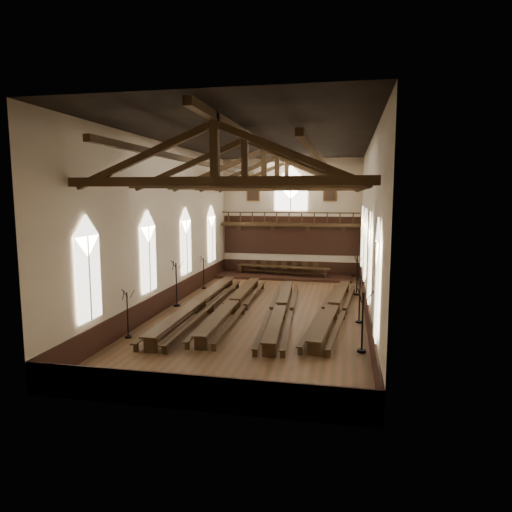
{
  "coord_description": "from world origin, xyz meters",
  "views": [
    {
      "loc": [
        4.77,
        -26.23,
        6.9
      ],
      "look_at": [
        -0.77,
        1.5,
        3.12
      ],
      "focal_mm": 32.0,
      "sensor_mm": 36.0,
      "label": 1
    }
  ],
  "objects": [
    {
      "name": "minstrels_gallery",
      "position": [
        0.0,
        12.66,
        3.91
      ],
      "size": [
        11.8,
        1.24,
        3.7
      ],
      "color": "#3C2613",
      "rests_on": "room_walls"
    },
    {
      "name": "candelabrum_left_near",
      "position": [
        -5.55,
        -6.37,
        0.73
      ],
      "size": [
        0.72,
        0.69,
        2.4
      ],
      "color": "black",
      "rests_on": "ground"
    },
    {
      "name": "wainscot_band",
      "position": [
        0.0,
        0.0,
        0.6
      ],
      "size": [
        12.0,
        26.0,
        1.2
      ],
      "color": "black",
      "rests_on": "ground"
    },
    {
      "name": "refectory_row_c",
      "position": [
        1.15,
        -0.94,
        0.53
      ],
      "size": [
        1.91,
        14.21,
        0.72
      ],
      "color": "#3C2613",
      "rests_on": "ground"
    },
    {
      "name": "ground",
      "position": [
        0.0,
        0.0,
        0.0
      ],
      "size": [
        26.0,
        26.0,
        0.0
      ],
      "primitive_type": "plane",
      "color": "brown",
      "rests_on": "ground"
    },
    {
      "name": "candelabrum_right_near",
      "position": [
        5.55,
        -6.24,
        0.87
      ],
      "size": [
        0.77,
        0.88,
        2.86
      ],
      "color": "black",
      "rests_on": "ground"
    },
    {
      "name": "dais",
      "position": [
        -0.43,
        11.4,
        0.11
      ],
      "size": [
        11.4,
        3.16,
        0.21
      ],
      "primitive_type": "cube",
      "color": "black",
      "rests_on": "ground"
    },
    {
      "name": "candelabrum_left_far",
      "position": [
        -5.55,
        5.62,
        0.74
      ],
      "size": [
        0.69,
        0.74,
        2.44
      ],
      "color": "black",
      "rests_on": "ground"
    },
    {
      "name": "roof_trusses",
      "position": [
        0.0,
        -0.0,
        8.22
      ],
      "size": [
        11.7,
        25.7,
        2.8
      ],
      "color": "#3C2613",
      "rests_on": "room_walls"
    },
    {
      "name": "side_windows",
      "position": [
        -0.0,
        -0.0,
        3.74
      ],
      "size": [
        11.85,
        19.8,
        4.5
      ],
      "color": "white",
      "rests_on": "room_walls"
    },
    {
      "name": "refectory_row_b",
      "position": [
        -1.71,
        -0.54,
        0.55
      ],
      "size": [
        1.71,
        14.46,
        0.75
      ],
      "color": "#3C2613",
      "rests_on": "ground"
    },
    {
      "name": "candelabrum_left_mid",
      "position": [
        -5.55,
        0.12,
        0.88
      ],
      "size": [
        0.86,
        0.85,
        2.89
      ],
      "color": "black",
      "rests_on": "ground"
    },
    {
      "name": "end_window",
      "position": [
        0.0,
        12.9,
        7.22
      ],
      "size": [
        2.8,
        0.12,
        3.8
      ],
      "color": "white",
      "rests_on": "room_walls"
    },
    {
      "name": "candelabrum_right_far",
      "position": [
        5.55,
        5.63,
        0.88
      ],
      "size": [
        0.82,
        0.88,
        2.9
      ],
      "color": "black",
      "rests_on": "ground"
    },
    {
      "name": "portraits",
      "position": [
        0.0,
        12.9,
        7.1
      ],
      "size": [
        7.75,
        0.09,
        1.45
      ],
      "color": "brown",
      "rests_on": "room_walls"
    },
    {
      "name": "candelabrum_right_mid",
      "position": [
        5.55,
        -1.43,
        0.79
      ],
      "size": [
        0.71,
        0.8,
        2.6
      ],
      "color": "black",
      "rests_on": "ground"
    },
    {
      "name": "refectory_row_a",
      "position": [
        -3.68,
        -1.04,
        0.59
      ],
      "size": [
        1.76,
        15.0,
        0.81
      ],
      "color": "#3C2613",
      "rests_on": "ground"
    },
    {
      "name": "high_chairs",
      "position": [
        -0.43,
        12.18,
        0.8
      ],
      "size": [
        5.92,
        0.52,
        1.08
      ],
      "color": "#3C2613",
      "rests_on": "dais"
    },
    {
      "name": "high_table",
      "position": [
        -0.43,
        11.4,
        0.84
      ],
      "size": [
        7.99,
        1.96,
        0.74
      ],
      "color": "#3C2613",
      "rests_on": "dais"
    },
    {
      "name": "room_walls",
      "position": [
        0.0,
        0.0,
        6.46
      ],
      "size": [
        26.0,
        26.0,
        26.0
      ],
      "color": "beige",
      "rests_on": "ground"
    },
    {
      "name": "refectory_row_d",
      "position": [
        4.15,
        -0.35,
        0.54
      ],
      "size": [
        2.09,
        14.36,
        0.73
      ],
      "color": "#3C2613",
      "rests_on": "ground"
    }
  ]
}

